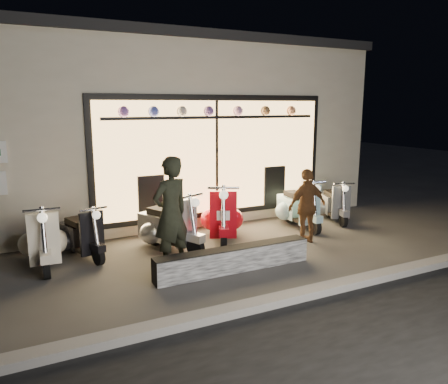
{
  "coord_description": "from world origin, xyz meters",
  "views": [
    {
      "loc": [
        -3.29,
        -6.6,
        2.66
      ],
      "look_at": [
        0.32,
        0.6,
        1.05
      ],
      "focal_mm": 35.0,
      "sensor_mm": 36.0,
      "label": 1
    }
  ],
  "objects_px": {
    "graffiti_barrier": "(234,259)",
    "scooter_red": "(222,215)",
    "scooter_silver": "(165,226)",
    "woman": "(307,206)",
    "man": "(171,213)"
  },
  "relations": [
    {
      "from": "scooter_red",
      "to": "woman",
      "type": "relative_size",
      "value": 1.07
    },
    {
      "from": "scooter_silver",
      "to": "man",
      "type": "xyz_separation_m",
      "value": [
        -0.24,
        -1.02,
        0.5
      ]
    },
    {
      "from": "scooter_silver",
      "to": "scooter_red",
      "type": "relative_size",
      "value": 0.94
    },
    {
      "from": "graffiti_barrier",
      "to": "woman",
      "type": "bearing_deg",
      "value": 19.38
    },
    {
      "from": "woman",
      "to": "man",
      "type": "bearing_deg",
      "value": 0.79
    },
    {
      "from": "graffiti_barrier",
      "to": "man",
      "type": "relative_size",
      "value": 1.44
    },
    {
      "from": "graffiti_barrier",
      "to": "scooter_red",
      "type": "xyz_separation_m",
      "value": [
        0.66,
        1.74,
        0.26
      ]
    },
    {
      "from": "man",
      "to": "woman",
      "type": "bearing_deg",
      "value": 162.8
    },
    {
      "from": "scooter_red",
      "to": "woman",
      "type": "distance_m",
      "value": 1.71
    },
    {
      "from": "scooter_silver",
      "to": "woman",
      "type": "distance_m",
      "value": 2.76
    },
    {
      "from": "graffiti_barrier",
      "to": "scooter_red",
      "type": "relative_size",
      "value": 1.72
    },
    {
      "from": "scooter_red",
      "to": "woman",
      "type": "height_order",
      "value": "woman"
    },
    {
      "from": "graffiti_barrier",
      "to": "scooter_red",
      "type": "distance_m",
      "value": 1.88
    },
    {
      "from": "woman",
      "to": "graffiti_barrier",
      "type": "bearing_deg",
      "value": 18.03
    },
    {
      "from": "graffiti_barrier",
      "to": "man",
      "type": "height_order",
      "value": "man"
    }
  ]
}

